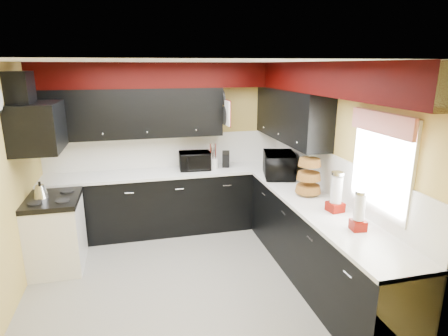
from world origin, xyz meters
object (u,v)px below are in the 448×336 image
knife_block (226,160)px  kettle (41,191)px  utensil_crock (213,163)px  microwave (279,165)px  toaster_oven (195,161)px

knife_block → kettle: bearing=-148.1°
utensil_crock → microwave: bearing=-37.8°
toaster_oven → microwave: (1.09, -0.65, 0.04)m
knife_block → utensil_crock: bearing=-156.3°
toaster_oven → microwave: size_ratio=0.75×
toaster_oven → kettle: size_ratio=2.62×
toaster_oven → utensil_crock: bearing=-0.7°
microwave → kettle: size_ratio=3.48×
microwave → utensil_crock: (-0.82, 0.63, -0.09)m
toaster_oven → kettle: (-2.00, -0.74, -0.07)m
toaster_oven → kettle: toaster_oven is taller
knife_block → kettle: (-2.49, -0.75, -0.06)m
microwave → kettle: (-3.09, -0.09, -0.11)m
knife_block → kettle: 2.60m
toaster_oven → utensil_crock: 0.28m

